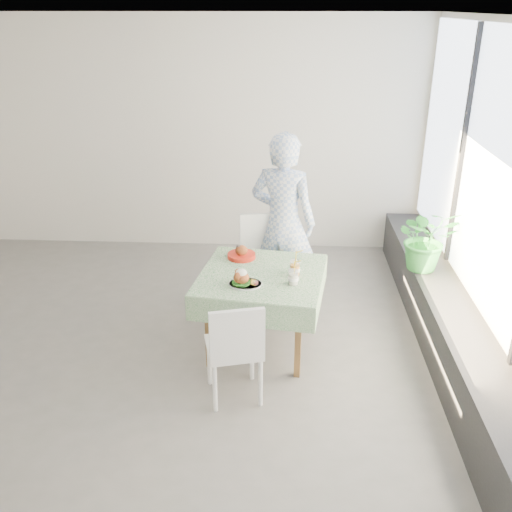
# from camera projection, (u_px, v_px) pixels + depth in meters

# --- Properties ---
(floor) EXTENTS (6.00, 6.00, 0.00)m
(floor) POSITION_uv_depth(u_px,v_px,m) (135.00, 348.00, 5.20)
(floor) COLOR #605E5B
(floor) RESTS_ON ground
(ceiling) EXTENTS (6.00, 6.00, 0.00)m
(ceiling) POSITION_uv_depth(u_px,v_px,m) (101.00, 15.00, 4.06)
(ceiling) COLOR white
(ceiling) RESTS_ON ground
(wall_back) EXTENTS (6.00, 0.02, 2.80)m
(wall_back) POSITION_uv_depth(u_px,v_px,m) (176.00, 137.00, 6.91)
(wall_back) COLOR silver
(wall_back) RESTS_ON ground
(wall_right) EXTENTS (0.02, 5.00, 2.80)m
(wall_right) POSITION_uv_depth(u_px,v_px,m) (496.00, 208.00, 4.48)
(wall_right) COLOR silver
(wall_right) RESTS_ON ground
(window_pane) EXTENTS (0.01, 4.80, 2.18)m
(window_pane) POSITION_uv_depth(u_px,v_px,m) (497.00, 178.00, 4.38)
(window_pane) COLOR #D1E0F9
(window_pane) RESTS_ON ground
(window_ledge) EXTENTS (0.40, 4.80, 0.50)m
(window_ledge) POSITION_uv_depth(u_px,v_px,m) (450.00, 333.00, 4.96)
(window_ledge) COLOR black
(window_ledge) RESTS_ON ground
(cafe_table) EXTENTS (1.18, 1.18, 0.74)m
(cafe_table) POSITION_uv_depth(u_px,v_px,m) (261.00, 302.00, 5.03)
(cafe_table) COLOR brown
(cafe_table) RESTS_ON ground
(chair_far) EXTENTS (0.54, 0.54, 0.98)m
(chair_far) POSITION_uv_depth(u_px,v_px,m) (266.00, 284.00, 5.71)
(chair_far) COLOR white
(chair_far) RESTS_ON ground
(chair_near) EXTENTS (0.50, 0.50, 0.87)m
(chair_near) POSITION_uv_depth(u_px,v_px,m) (234.00, 367.00, 4.46)
(chair_near) COLOR white
(chair_near) RESTS_ON ground
(diner) EXTENTS (0.75, 0.60, 1.80)m
(diner) POSITION_uv_depth(u_px,v_px,m) (283.00, 222.00, 5.63)
(diner) COLOR #829ED1
(diner) RESTS_ON ground
(main_dish) EXTENTS (0.28, 0.28, 0.14)m
(main_dish) POSITION_uv_depth(u_px,v_px,m) (243.00, 280.00, 4.70)
(main_dish) COLOR white
(main_dish) RESTS_ON cafe_table
(juice_cup_orange) EXTENTS (0.10, 0.10, 0.27)m
(juice_cup_orange) POSITION_uv_depth(u_px,v_px,m) (295.00, 268.00, 4.87)
(juice_cup_orange) COLOR white
(juice_cup_orange) RESTS_ON cafe_table
(juice_cup_lemonade) EXTENTS (0.09, 0.09, 0.25)m
(juice_cup_lemonade) POSITION_uv_depth(u_px,v_px,m) (293.00, 278.00, 4.71)
(juice_cup_lemonade) COLOR white
(juice_cup_lemonade) RESTS_ON cafe_table
(second_dish) EXTENTS (0.26, 0.26, 0.12)m
(second_dish) POSITION_uv_depth(u_px,v_px,m) (241.00, 254.00, 5.21)
(second_dish) COLOR red
(second_dish) RESTS_ON cafe_table
(potted_plant) EXTENTS (0.60, 0.53, 0.63)m
(potted_plant) POSITION_uv_depth(u_px,v_px,m) (427.00, 238.00, 5.46)
(potted_plant) COLOR #2A8038
(potted_plant) RESTS_ON window_ledge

